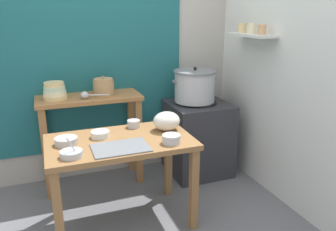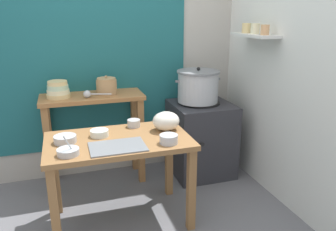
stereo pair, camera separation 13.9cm
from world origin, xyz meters
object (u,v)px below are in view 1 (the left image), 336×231
(clay_pot, at_px, (104,87))
(ladle, at_px, (86,95))
(serving_tray, at_px, (121,148))
(prep_bowl_0, at_px, (134,123))
(prep_bowl_3, at_px, (71,154))
(prep_table, at_px, (121,153))
(steamer_pot, at_px, (195,86))
(bowl_stack_enamel, at_px, (55,91))
(back_shelf_table, at_px, (91,118))
(prep_bowl_4, at_px, (171,139))
(plastic_bag, at_px, (167,121))
(prep_bowl_2, at_px, (100,134))
(prep_bowl_1, at_px, (66,141))
(stove_block, at_px, (198,138))

(clay_pot, xyz_separation_m, ladle, (-0.18, -0.10, -0.04))
(serving_tray, relative_size, prep_bowl_0, 3.69)
(prep_bowl_3, bearing_deg, prep_table, 28.02)
(steamer_pot, xyz_separation_m, bowl_stack_enamel, (-1.34, 0.10, 0.03))
(back_shelf_table, relative_size, clay_pot, 4.95)
(prep_table, distance_m, clay_pot, 0.83)
(prep_bowl_4, bearing_deg, back_shelf_table, 115.69)
(steamer_pot, xyz_separation_m, clay_pot, (-0.90, 0.11, 0.04))
(serving_tray, height_order, plastic_bag, plastic_bag)
(prep_table, bearing_deg, prep_bowl_3, -151.98)
(prep_table, height_order, prep_bowl_2, prep_bowl_2)
(prep_table, height_order, prep_bowl_1, prep_bowl_1)
(ladle, distance_m, prep_bowl_4, 1.01)
(bowl_stack_enamel, relative_size, serving_tray, 0.53)
(back_shelf_table, distance_m, prep_bowl_3, 0.98)
(back_shelf_table, distance_m, prep_bowl_0, 0.59)
(back_shelf_table, relative_size, prep_bowl_2, 6.75)
(prep_table, xyz_separation_m, ladle, (-0.16, 0.65, 0.33))
(prep_table, xyz_separation_m, bowl_stack_enamel, (-0.42, 0.74, 0.36))
(prep_table, xyz_separation_m, prep_bowl_2, (-0.13, 0.10, 0.14))
(ladle, height_order, serving_tray, ladle)
(stove_block, relative_size, steamer_pot, 1.64)
(clay_pot, height_order, bowl_stack_enamel, clay_pot)
(prep_bowl_2, bearing_deg, ladle, 92.95)
(bowl_stack_enamel, distance_m, prep_bowl_0, 0.80)
(serving_tray, height_order, prep_bowl_3, prep_bowl_3)
(stove_block, distance_m, steamer_pot, 0.56)
(prep_table, relative_size, clay_pot, 5.68)
(steamer_pot, bearing_deg, ladle, 179.48)
(back_shelf_table, relative_size, stove_block, 1.23)
(ladle, relative_size, prep_bowl_3, 1.62)
(clay_pot, bearing_deg, prep_bowl_2, -103.40)
(back_shelf_table, xyz_separation_m, ladle, (-0.04, -0.10, 0.26))
(ladle, distance_m, prep_bowl_0, 0.56)
(stove_block, distance_m, prep_bowl_1, 1.51)
(steamer_pot, relative_size, clay_pot, 2.46)
(clay_pot, relative_size, prep_bowl_4, 1.41)
(prep_bowl_3, bearing_deg, ladle, 75.67)
(bowl_stack_enamel, bearing_deg, prep_bowl_1, -87.68)
(plastic_bag, bearing_deg, stove_block, 44.48)
(ladle, relative_size, prep_bowl_1, 1.50)
(plastic_bag, relative_size, prep_bowl_0, 2.06)
(clay_pot, bearing_deg, plastic_bag, -60.20)
(back_shelf_table, height_order, prep_bowl_3, back_shelf_table)
(clay_pot, bearing_deg, stove_block, -7.90)
(clay_pot, bearing_deg, back_shelf_table, -180.00)
(serving_tray, bearing_deg, ladle, 98.72)
(bowl_stack_enamel, height_order, prep_bowl_2, bowl_stack_enamel)
(prep_bowl_0, distance_m, prep_bowl_2, 0.34)
(steamer_pot, distance_m, prep_bowl_0, 0.87)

